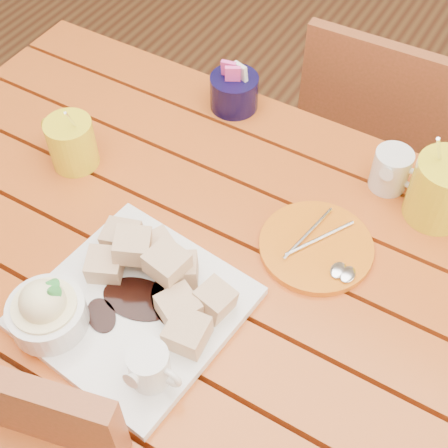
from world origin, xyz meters
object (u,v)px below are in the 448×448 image
Objects in this scene: coffee_mug_left at (71,142)px; coffee_mug_right at (444,190)px; chair_far at (385,155)px; orange_saucer at (317,247)px; dessert_plate at (117,303)px; table at (197,292)px.

coffee_mug_left is 0.63m from coffee_mug_right.
coffee_mug_left is 0.16× the size of chair_far.
coffee_mug_left is 0.76× the size of orange_saucer.
coffee_mug_left reaches higher than dessert_plate.
dessert_plate is 0.33m from coffee_mug_left.
coffee_mug_left reaches higher than table.
coffee_mug_right is at bearing 42.60° from table.
table is at bearing 77.54° from chair_far.
coffee_mug_left is 0.46m from orange_saucer.
dessert_plate is at bearing -126.52° from coffee_mug_right.
orange_saucer is (0.20, 0.25, -0.03)m from dessert_plate.
orange_saucer is (0.16, 0.11, 0.11)m from table.
coffee_mug_right is (0.30, 0.27, 0.17)m from table.
chair_far is (0.41, 0.59, -0.33)m from coffee_mug_left.
dessert_plate is at bearing -32.29° from coffee_mug_left.
dessert_plate is 2.25× the size of coffee_mug_left.
dessert_plate is at bearing -104.01° from table.
orange_saucer is at bearing 52.18° from dessert_plate.
chair_far is (0.16, 0.81, -0.31)m from dessert_plate.
coffee_mug_left reaches higher than chair_far.
table is 8.79× the size of coffee_mug_left.
chair_far is at bearing 94.10° from orange_saucer.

